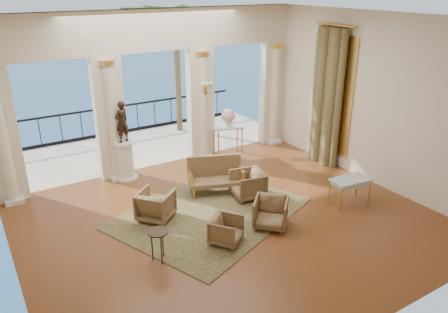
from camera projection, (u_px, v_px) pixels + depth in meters
floor at (230, 221)px, 10.12m from camera, size 9.00×9.00×0.00m
room_walls at (263, 114)px, 8.15m from camera, size 9.00×9.00×9.00m
arcade at (156, 81)px, 12.15m from camera, size 9.00×0.56×4.50m
terrace at (137, 147)px, 14.70m from camera, size 10.00×3.60×0.10m
balustrade at (120, 122)px, 15.78m from camera, size 9.00×0.06×1.03m
palm_tree at (175, 15)px, 14.74m from camera, size 2.00×2.00×4.50m
curtain at (327, 98)px, 12.63m from camera, size 0.33×1.40×4.09m
window_frame at (332, 94)px, 12.69m from camera, size 0.04×1.60×3.40m
wall_sconce at (206, 89)px, 12.72m from camera, size 0.30×0.11×0.33m
rug at (210, 213)px, 10.46m from camera, size 5.09×4.57×0.02m
armchair_a at (226, 229)px, 9.21m from camera, size 0.84×0.83×0.64m
armchair_b at (271, 211)px, 9.79m from camera, size 1.00×0.99×0.75m
armchair_c at (248, 183)px, 11.10m from camera, size 0.84×0.88×0.78m
armchair_d at (156, 204)px, 10.10m from camera, size 1.02×1.02×0.77m
settee at (215, 175)px, 11.41m from camera, size 1.54×1.07×0.94m
game_table at (351, 182)px, 10.71m from camera, size 1.03×0.63×0.67m
pedestal at (125, 161)px, 12.08m from camera, size 0.61×0.61×1.11m
statue at (122, 122)px, 11.65m from camera, size 0.48×0.40×1.13m
console_table at (228, 132)px, 13.69m from camera, size 1.05×0.65×0.93m
urn at (228, 117)px, 13.51m from camera, size 0.43×0.43×0.57m
side_table at (158, 235)px, 8.50m from camera, size 0.41×0.41×0.67m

